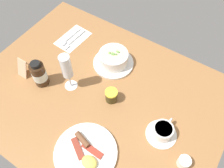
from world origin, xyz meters
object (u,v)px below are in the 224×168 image
at_px(sauce_bottle_brown, 39,74).
at_px(wine_glass, 67,68).
at_px(porridge_bowl, 113,59).
at_px(breakfast_plate, 86,153).
at_px(creamer_jug, 184,162).
at_px(menu_card, 25,66).
at_px(coffee_cup, 162,131).
at_px(cutlery_setting, 72,39).
at_px(jam_jar, 111,96).

bearing_deg(sauce_bottle_brown, wine_glass, -154.82).
distance_m(porridge_bowl, breakfast_plate, 0.45).
xyz_separation_m(creamer_jug, sauce_bottle_brown, (0.69, 0.01, 0.04)).
relative_size(porridge_bowl, breakfast_plate, 0.81).
bearing_deg(wine_glass, breakfast_plate, 138.74).
bearing_deg(menu_card, coffee_cup, -174.43).
xyz_separation_m(cutlery_setting, coffee_cup, (-0.63, 0.22, 0.03)).
distance_m(porridge_bowl, coffee_cup, 0.41).
xyz_separation_m(wine_glass, jam_jar, (-0.19, -0.04, -0.10)).
xyz_separation_m(coffee_cup, menu_card, (0.67, 0.07, 0.01)).
bearing_deg(coffee_cup, sauce_bottle_brown, 7.06).
bearing_deg(cutlery_setting, porridge_bowl, 175.43).
relative_size(porridge_bowl, cutlery_setting, 1.04).
xyz_separation_m(coffee_cup, breakfast_plate, (0.20, 0.23, -0.02)).
height_order(cutlery_setting, creamer_jug, creamer_jug).
bearing_deg(coffee_cup, breakfast_plate, 47.86).
height_order(porridge_bowl, cutlery_setting, porridge_bowl).
bearing_deg(porridge_bowl, coffee_cup, 150.88).
xyz_separation_m(jam_jar, breakfast_plate, (-0.05, 0.25, -0.02)).
bearing_deg(breakfast_plate, creamer_jug, -152.58).
bearing_deg(sauce_bottle_brown, cutlery_setting, -78.65).
bearing_deg(porridge_bowl, wine_glass, 66.52).
bearing_deg(sauce_bottle_brown, breakfast_plate, 156.76).
bearing_deg(cutlery_setting, wine_glass, 127.50).
bearing_deg(creamer_jug, breakfast_plate, 27.42).
height_order(jam_jar, breakfast_plate, jam_jar).
xyz_separation_m(porridge_bowl, creamer_jug, (-0.47, 0.26, -0.02)).
relative_size(creamer_jug, menu_card, 0.62).
relative_size(creamer_jug, wine_glass, 0.28).
height_order(porridge_bowl, jam_jar, porridge_bowl).
distance_m(porridge_bowl, wine_glass, 0.25).
bearing_deg(wine_glass, creamer_jug, 175.38).
distance_m(coffee_cup, jam_jar, 0.26).
relative_size(porridge_bowl, wine_glass, 0.98).
height_order(porridge_bowl, sauce_bottle_brown, sauce_bottle_brown).
bearing_deg(cutlery_setting, jam_jar, 152.48).
relative_size(creamer_jug, breakfast_plate, 0.23).
distance_m(porridge_bowl, jam_jar, 0.20).
height_order(creamer_jug, jam_jar, jam_jar).
bearing_deg(creamer_jug, wine_glass, -4.62).
xyz_separation_m(coffee_cup, creamer_jug, (-0.12, 0.06, -0.01)).
distance_m(sauce_bottle_brown, menu_card, 0.10).
distance_m(cutlery_setting, sauce_bottle_brown, 0.30).
bearing_deg(menu_card, creamer_jug, -179.56).
xyz_separation_m(porridge_bowl, cutlery_setting, (0.27, -0.02, -0.03)).
height_order(wine_glass, menu_card, wine_glass).
bearing_deg(cutlery_setting, breakfast_plate, 133.38).
height_order(coffee_cup, jam_jar, same).
height_order(cutlery_setting, menu_card, menu_card).
height_order(coffee_cup, creamer_jug, coffee_cup).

